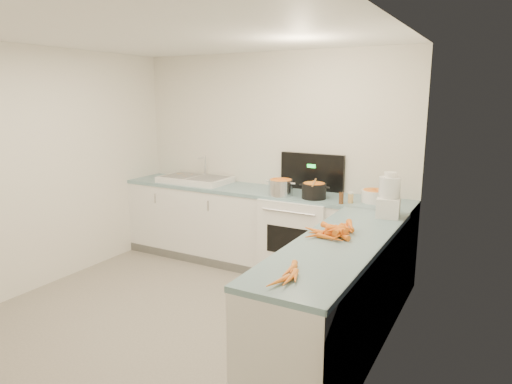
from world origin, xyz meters
The scene contains 19 objects.
floor centered at (0.00, 0.00, 0.00)m, with size 3.50×4.00×0.00m, color gray, non-canonical shape.
ceiling centered at (0.00, 0.00, 2.50)m, with size 3.50×4.00×0.00m, color silver, non-canonical shape.
wall_back centered at (0.00, 2.00, 1.25)m, with size 3.50×2.50×0.00m, color silver, non-canonical shape.
wall_left centered at (-1.75, 0.00, 1.25)m, with size 4.00×2.50×0.00m, color silver, non-canonical shape.
wall_right centered at (1.75, 0.00, 1.25)m, with size 4.00×2.50×0.00m, color silver, non-canonical shape.
counter_back centered at (0.00, 1.70, 0.47)m, with size 3.50×0.62×0.94m.
counter_right centered at (1.45, 0.30, 0.47)m, with size 0.62×2.20×0.94m.
stove centered at (0.55, 1.69, 0.47)m, with size 0.76×0.65×1.36m.
sink centered at (-0.90, 1.70, 0.98)m, with size 0.86×0.52×0.31m.
steel_pot centered at (0.37, 1.53, 1.02)m, with size 0.27×0.27×0.19m, color silver.
black_pot centered at (0.74, 1.56, 1.01)m, with size 0.25×0.25×0.18m, color black.
wooden_spoon centered at (0.74, 1.56, 1.11)m, with size 0.02×0.02×0.41m, color #AD7A47.
mixing_bowl centered at (1.34, 1.71, 1.00)m, with size 0.27×0.27×0.12m, color white.
extract_bottle centered at (1.07, 1.47, 1.00)m, with size 0.05×0.05×0.12m, color #593319.
spice_jar centered at (1.14, 1.55, 0.99)m, with size 0.05×0.05×0.10m, color #E5B266.
food_processor centered at (1.60, 1.20, 1.11)m, with size 0.23×0.27×0.40m.
carrot_pile centered at (1.38, 0.43, 0.98)m, with size 0.42×0.45×0.09m.
peeled_carrots centered at (1.41, -0.52, 0.96)m, with size 0.17×0.43×0.04m.
peelings centered at (-1.11, 1.73, 1.02)m, with size 0.25×0.27×0.01m.
Camera 1 is at (2.47, -2.84, 2.01)m, focal length 32.00 mm.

